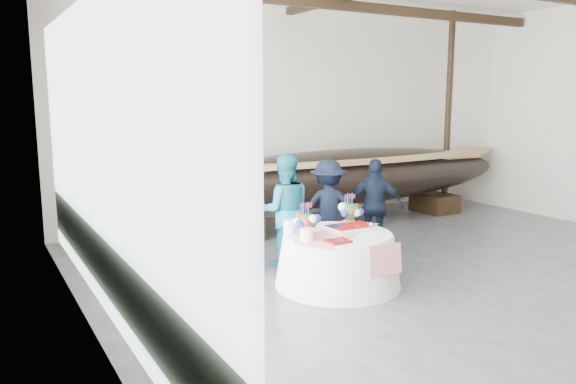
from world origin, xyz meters
TOP-DOWN VIEW (x-y plane):
  - floor at (0.00, 0.00)m, footprint 10.00×12.00m
  - wall_back at (0.00, 6.00)m, footprint 10.00×0.02m
  - wall_left at (-5.00, 0.00)m, footprint 0.02×12.00m
  - open_bay at (-4.95, 1.00)m, footprint 0.03×7.00m
  - longboat_display at (0.70, 4.70)m, footprint 8.33×1.67m
  - banquet_table at (-1.70, 1.55)m, footprint 1.76×1.76m
  - tabletop_items at (-1.74, 1.69)m, footprint 1.68×1.28m
  - guest_woman_blue at (-2.56, 2.78)m, footprint 0.62×0.44m
  - guest_woman_teal at (-1.87, 2.77)m, footprint 1.04×0.94m
  - guest_man_left at (-0.98, 2.89)m, footprint 1.19×0.97m
  - guest_man_right at (-0.15, 2.68)m, footprint 0.98×0.88m

SIDE VIEW (x-z plane):
  - floor at x=0.00m, z-range -0.01..0.01m
  - banquet_table at x=-1.70m, z-range 0.00..0.75m
  - guest_woman_blue at x=-2.56m, z-range 0.00..1.58m
  - guest_man_right at x=-0.15m, z-range 0.00..1.60m
  - guest_man_left at x=-0.98m, z-range 0.00..1.61m
  - guest_woman_teal at x=-1.87m, z-range 0.00..1.76m
  - tabletop_items at x=-1.74m, z-range 0.70..1.10m
  - longboat_display at x=0.70m, z-range 0.22..1.78m
  - open_bay at x=-4.95m, z-range 0.23..3.43m
  - wall_back at x=0.00m, z-range 0.00..4.50m
  - wall_left at x=-5.00m, z-range 0.00..4.50m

